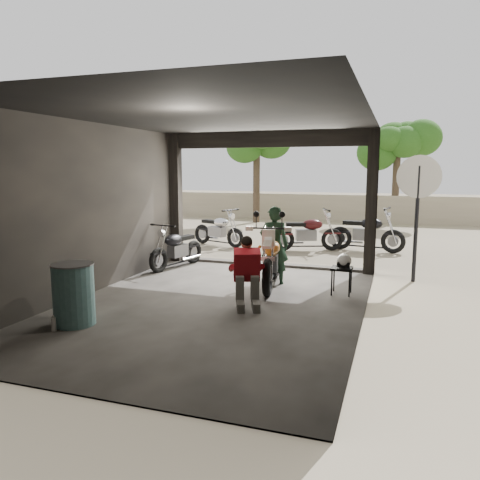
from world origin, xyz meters
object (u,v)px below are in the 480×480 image
Objects in this scene: outside_bike_b at (308,230)px; helmet at (344,261)px; left_bike at (177,245)px; rider at (274,246)px; sign_post at (418,196)px; mechanic at (247,274)px; outside_bike_a at (218,227)px; stool at (342,271)px; main_bike at (271,255)px; outside_bike_c at (366,229)px; oil_drum at (74,295)px.

outside_bike_b is 4.81m from helmet.
rider is at bearing -3.87° from left_bike.
mechanic is at bearing -158.26° from sign_post.
sign_post is at bearing -97.95° from outside_bike_a.
stool is 2.43m from sign_post.
outside_bike_b is at bearing 108.02° from sign_post.
rider is at bearing 83.45° from main_bike.
main_bike is at bearing 171.27° from outside_bike_c.
rider is 3.12m from sign_post.
outside_bike_b is at bearing 66.46° from left_bike.
stool is at bearing -116.60° from outside_bike_a.
main_bike is 1.04× the size of outside_bike_c.
outside_bike_c is 3.54× the size of stool.
oil_drum is at bearing -154.74° from outside_bike_a.
main_bike is 5.07m from outside_bike_c.
outside_bike_a is at bearing 94.86° from oil_drum.
main_bike is at bearing -175.18° from helmet.
outside_bike_b is at bearing -102.15° from rider.
main_bike reaches higher than stool.
rider reaches higher than left_bike.
oil_drum is (-3.64, -3.04, -0.19)m from helmet.
outside_bike_a is 0.95× the size of outside_bike_b.
rider is 1.70× the size of oil_drum.
outside_bike_b is at bearing 119.69° from helmet.
sign_post is (5.31, 0.36, 1.24)m from left_bike.
outside_bike_b is at bearing 114.01° from outside_bike_c.
main_bike is at bearing 79.60° from rider.
outside_bike_a is at bearing 126.69° from sign_post.
mechanic is 4.08× the size of helmet.
outside_bike_b is 1.66m from outside_bike_c.
stool is at bearing -15.79° from main_bike.
stool is at bearing -3.41° from left_bike.
rider is 3.03× the size of stool.
main_bike reaches higher than mechanic.
helmet is at bearing -6.08° from stool.
left_bike is (-2.60, 1.04, -0.10)m from main_bike.
stool is (1.40, -0.16, -0.19)m from main_bike.
sign_post reaches higher than outside_bike_c.
rider is at bearing 178.13° from sign_post.
left_bike is 3.62m from mechanic.
main_bike is 1.67× the size of mechanic.
outside_bike_b reaches higher than left_bike.
rider is (2.84, -4.16, 0.23)m from outside_bike_a.
helmet is (1.52, -4.56, 0.06)m from outside_bike_b.
sign_post reaches higher than outside_bike_a.
mechanic is at bearing 76.47° from rider.
mechanic is 2.77m from oil_drum.
left_bike is 0.62× the size of sign_post.
outside_bike_c reaches higher than mechanic.
outside_bike_c is at bearing 88.70° from stool.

